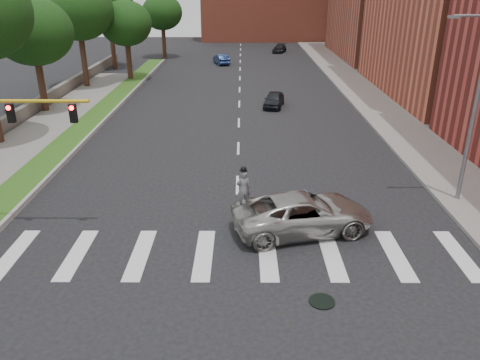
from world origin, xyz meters
TOP-DOWN VIEW (x-y plane):
  - ground_plane at (0.00, 0.00)m, footprint 160.00×160.00m
  - grass_median at (-11.50, 20.00)m, footprint 2.00×60.00m
  - median_curb at (-10.45, 20.00)m, footprint 0.20×60.00m
  - sidewalk_right at (12.50, 25.00)m, footprint 5.00×90.00m
  - stone_wall at (-17.00, 22.00)m, footprint 0.50×56.00m
  - manhole at (3.00, -2.00)m, footprint 0.90×0.90m
  - streetlight at (10.90, 6.00)m, footprint 2.05×0.20m
  - stilt_performer at (0.31, 3.19)m, footprint 0.83×0.61m
  - suv_crossing at (2.91, 3.00)m, footprint 6.60×4.15m
  - car_near at (3.03, 25.03)m, footprint 2.25×4.02m
  - car_mid at (-2.49, 47.64)m, footprint 2.49×4.16m
  - car_far at (6.00, 58.72)m, footprint 2.69×4.30m
  - tree_3 at (-16.23, 23.15)m, footprint 6.21×6.21m
  - tree_4 at (-15.74, 32.95)m, footprint 6.88×6.88m
  - tree_5 at (-15.68, 44.14)m, footprint 5.84×5.84m
  - tree_6 at (-12.04, 36.54)m, footprint 5.50×5.50m
  - tree_7 at (-10.83, 53.30)m, footprint 5.59×5.59m

SIDE VIEW (x-z plane):
  - ground_plane at x=0.00m, z-range 0.00..0.00m
  - manhole at x=3.00m, z-range 0.00..0.04m
  - sidewalk_right at x=12.50m, z-range 0.00..0.18m
  - grass_median at x=-11.50m, z-range 0.00..0.25m
  - median_curb at x=-10.45m, z-range 0.00..0.28m
  - stone_wall at x=-17.00m, z-range 0.00..1.10m
  - car_far at x=6.00m, z-range 0.00..1.16m
  - car_near at x=3.03m, z-range 0.00..1.29m
  - car_mid at x=-2.49m, z-range 0.00..1.30m
  - suv_crossing at x=2.91m, z-range 0.00..1.70m
  - stilt_performer at x=0.31m, z-range -0.32..2.64m
  - streetlight at x=10.90m, z-range 0.40..9.40m
  - tree_6 at x=-12.04m, z-range 1.81..10.18m
  - tree_7 at x=-10.83m, z-range 1.84..10.35m
  - tree_3 at x=-16.23m, z-range 1.90..11.04m
  - tree_4 at x=-15.74m, z-range 2.30..12.82m
  - tree_5 at x=-15.68m, z-range 2.72..13.24m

